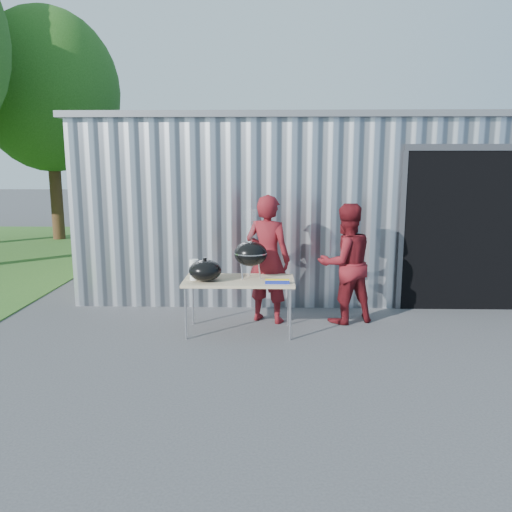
{
  "coord_description": "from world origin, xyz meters",
  "views": [
    {
      "loc": [
        -0.04,
        -6.13,
        2.3
      ],
      "look_at": [
        -0.2,
        0.63,
        1.05
      ],
      "focal_mm": 35.0,
      "sensor_mm": 36.0,
      "label": 1
    }
  ],
  "objects_px": {
    "kettle_grill": "(251,248)",
    "person_cook": "(268,259)",
    "folding_table": "(239,282)",
    "person_bystander": "(345,264)"
  },
  "relations": [
    {
      "from": "person_cook",
      "to": "kettle_grill",
      "type": "bearing_deg",
      "value": 85.21
    },
    {
      "from": "person_cook",
      "to": "person_bystander",
      "type": "distance_m",
      "value": 1.13
    },
    {
      "from": "folding_table",
      "to": "kettle_grill",
      "type": "distance_m",
      "value": 0.49
    },
    {
      "from": "folding_table",
      "to": "person_cook",
      "type": "distance_m",
      "value": 0.68
    },
    {
      "from": "kettle_grill",
      "to": "folding_table",
      "type": "bearing_deg",
      "value": -153.88
    },
    {
      "from": "person_bystander",
      "to": "person_cook",
      "type": "bearing_deg",
      "value": -19.79
    },
    {
      "from": "folding_table",
      "to": "person_bystander",
      "type": "distance_m",
      "value": 1.62
    },
    {
      "from": "folding_table",
      "to": "kettle_grill",
      "type": "height_order",
      "value": "kettle_grill"
    },
    {
      "from": "folding_table",
      "to": "kettle_grill",
      "type": "xyz_separation_m",
      "value": [
        0.16,
        0.08,
        0.46
      ]
    },
    {
      "from": "kettle_grill",
      "to": "person_cook",
      "type": "xyz_separation_m",
      "value": [
        0.23,
        0.43,
        -0.23
      ]
    }
  ]
}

